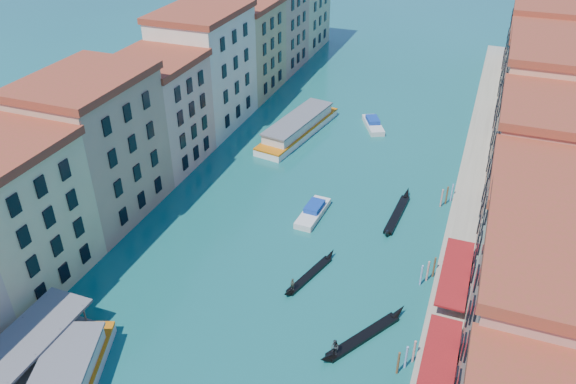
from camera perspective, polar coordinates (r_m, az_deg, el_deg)
name	(u,v)px	position (r m, az deg, el deg)	size (l,w,h in m)	color
left_bank_palazzos	(188,85)	(98.40, -10.11, 10.67)	(12.80, 128.40, 21.00)	tan
right_bank_palazzos	(541,135)	(86.81, 24.31, 5.29)	(12.80, 128.40, 21.00)	#9F5740
quay	(471,181)	(90.54, 18.08, 1.04)	(4.00, 140.00, 1.00)	gray
restaurant_awnings	(436,379)	(55.77, 14.78, -17.87)	(3.20, 44.55, 3.12)	maroon
vaporetto_stop	(21,364)	(62.94, -25.47, -15.47)	(5.40, 16.40, 3.65)	slate
mooring_poles_right	(411,338)	(61.02, 12.38, -14.32)	(1.44, 54.24, 3.20)	#53341C
mooring_poles_left	(2,358)	(64.56, -27.08, -14.75)	(0.24, 8.24, 3.20)	#53341C
vaporetto_far	(298,127)	(100.99, 1.05, 6.65)	(8.56, 22.61, 3.28)	white
gondola_fore	(310,274)	(68.53, 2.21, -8.34)	(3.91, 10.51, 2.14)	black
gondola_right	(362,336)	(61.51, 7.50, -14.32)	(7.54, 11.37, 2.55)	black
gondola_far	(398,213)	(80.52, 11.07, -2.08)	(1.85, 13.03, 1.84)	black
motorboat_mid	(313,212)	(78.87, 2.57, -2.00)	(2.95, 8.08, 1.65)	silver
motorboat_far	(373,124)	(105.20, 8.63, 6.86)	(5.75, 8.22, 1.64)	silver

